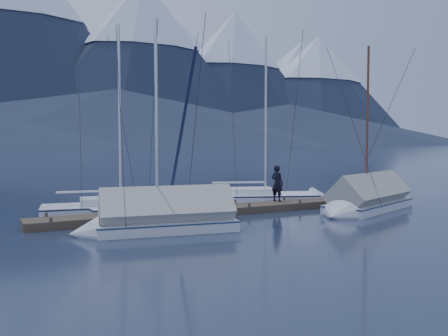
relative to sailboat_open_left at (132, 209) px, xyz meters
The scene contains 9 objects.
ground 5.73m from the sailboat_open_left, 47.07° to the right, with size 1000.00×1000.00×0.00m, color black.
dock 4.48m from the sailboat_open_left, 29.36° to the right, with size 18.00×1.50×0.54m.
mooring_posts 4.05m from the sailboat_open_left, 32.83° to the right, with size 15.12×1.52×0.35m.
sailboat_open_left is the anchor object (origin of this frame).
sailboat_open_mid 1.77m from the sailboat_open_left, ahead, with size 7.38×3.09×9.53m.
sailboat_open_right 8.38m from the sailboat_open_left, ahead, with size 8.02×4.81×10.26m.
sailboat_covered_near 11.51m from the sailboat_open_left, 24.29° to the right, with size 7.27×4.40×9.07m.
sailboat_covered_far 5.09m from the sailboat_open_left, 97.00° to the right, with size 6.56×3.02×8.88m.
person 7.55m from the sailboat_open_left, 13.51° to the right, with size 0.69×0.45×1.89m, color black.
Camera 1 is at (-10.47, -18.09, 3.54)m, focal length 38.00 mm.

